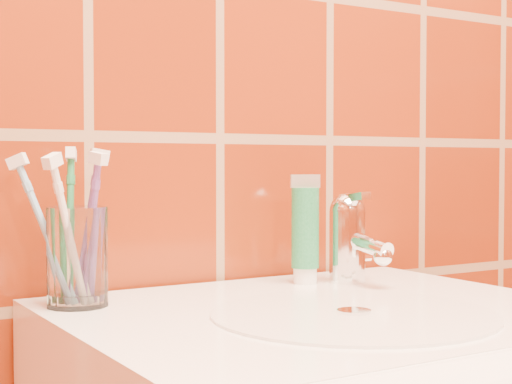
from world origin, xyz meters
TOP-DOWN VIEW (x-y plane):
  - glass_tumbler at (-0.23, 1.11)m, footprint 0.09×0.09m
  - toothpaste_tube at (0.08, 1.11)m, footprint 0.04×0.04m
  - faucet at (0.14, 1.09)m, footprint 0.05×0.11m
  - toothbrush_0 at (-0.22, 1.10)m, footprint 0.06×0.08m
  - toothbrush_1 at (-0.23, 1.13)m, footprint 0.08×0.11m
  - toothbrush_2 at (-0.25, 1.09)m, footprint 0.12×0.11m
  - toothbrush_3 at (-0.26, 1.12)m, footprint 0.14×0.13m
  - toothbrush_4 at (-0.21, 1.12)m, footprint 0.06×0.06m

SIDE VIEW (x-z plane):
  - glass_tumbler at x=-0.23m, z-range 0.85..0.96m
  - faucet at x=0.14m, z-range 0.85..0.97m
  - toothpaste_tube at x=0.08m, z-range 0.85..0.99m
  - toothbrush_3 at x=-0.26m, z-range 0.84..1.03m
  - toothbrush_2 at x=-0.25m, z-range 0.84..1.02m
  - toothbrush_0 at x=-0.22m, z-range 0.84..1.03m
  - toothbrush_4 at x=-0.21m, z-range 0.85..1.03m
  - toothbrush_1 at x=-0.23m, z-range 0.84..1.03m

